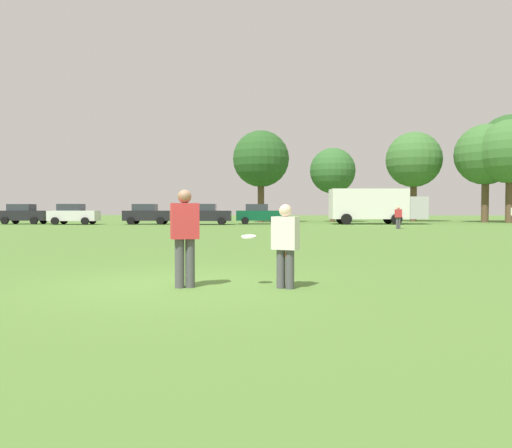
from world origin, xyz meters
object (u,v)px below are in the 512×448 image
Objects in this scene: frisbee at (249,237)px; parked_car_mid_right at (207,214)px; traffic_cone at (282,249)px; parked_car_center at (147,214)px; player_thrower at (185,233)px; parked_car_near_right at (259,214)px; parked_car_mid_left at (73,214)px; box_truck at (375,205)px; bystander_far_jogger at (398,216)px; parked_car_near_left at (24,214)px; player_defender at (285,242)px.

frisbee is 35.09m from parked_car_mid_right.
traffic_cone is 31.84m from parked_car_center.
parked_car_near_right is (-0.66, 36.45, -0.06)m from player_thrower.
parked_car_mid_left is at bearing 118.09° from frisbee.
frisbee reaches higher than traffic_cone.
box_truck is at bearing 4.43° from parked_car_center.
parked_car_near_right is (-2.35, 30.59, 0.69)m from traffic_cone.
parked_car_mid_left is at bearing 123.42° from traffic_cone.
traffic_cone is at bearing -76.61° from parked_car_mid_right.
player_thrower is 6.15m from traffic_cone.
box_truck reaches higher than traffic_cone.
parked_car_near_right is 2.73× the size of bystander_far_jogger.
parked_car_near_left is 1.00× the size of parked_car_center.
player_defender is at bearing -106.58° from bystander_far_jogger.
parked_car_mid_right is 15.22m from box_truck.
parked_car_center is at bearing 106.84° from player_thrower.
frisbee is 0.06× the size of parked_car_near_left.
box_truck is (8.18, 30.93, 1.52)m from traffic_cone.
parked_car_near_right is (16.36, 2.23, 0.00)m from parked_car_mid_left.
frisbee is 36.91m from parked_car_center.
parked_car_near_left and parked_car_mid_right have the same top height.
parked_car_near_right is at bearing 7.08° from parked_car_center.
frisbee is (-0.66, 0.22, 0.07)m from player_defender.
traffic_cone is at bearing -56.58° from parked_car_mid_left.
parked_car_near_left is 1.00× the size of parked_car_near_right.
box_truck reaches higher than bystander_far_jogger.
player_thrower is at bearing -110.08° from bystander_far_jogger.
parked_car_center and parked_car_mid_right have the same top height.
bystander_far_jogger is (-0.30, -10.62, -0.86)m from box_truck.
parked_car_mid_right is (11.83, 0.53, 0.00)m from parked_car_mid_left.
parked_car_near_left is at bearing -179.39° from parked_car_center.
parked_car_near_left is 21.42m from parked_car_near_right.
box_truck is at bearing 3.07° from parked_car_near_left.
traffic_cone is at bearing 84.25° from frisbee.
player_defender is at bearing -18.10° from frisbee.
traffic_cone is 21.80m from bystander_far_jogger.
box_truck is at bearing 5.47° from parked_car_mid_left.
parked_car_mid_left is (-18.71, 28.36, 0.69)m from traffic_cone.
box_truck is at bearing 75.18° from traffic_cone.
parked_car_near_right reaches higher than bystander_far_jogger.
box_truck is (9.87, 36.80, 0.77)m from player_thrower.
player_thrower is at bearing -106.03° from traffic_cone.
traffic_cone is (-0.09, 5.85, -0.60)m from player_defender.
parked_car_center is at bearing 112.81° from traffic_cone.
frisbee is 0.17× the size of bystander_far_jogger.
player_thrower is 38.22m from parked_car_mid_left.
bystander_far_jogger is (31.61, -8.91, -0.03)m from parked_car_near_left.
parked_car_mid_left reaches higher than traffic_cone.
traffic_cone is 0.11× the size of parked_car_mid_left.
parked_car_mid_left is at bearing -174.53° from box_truck.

